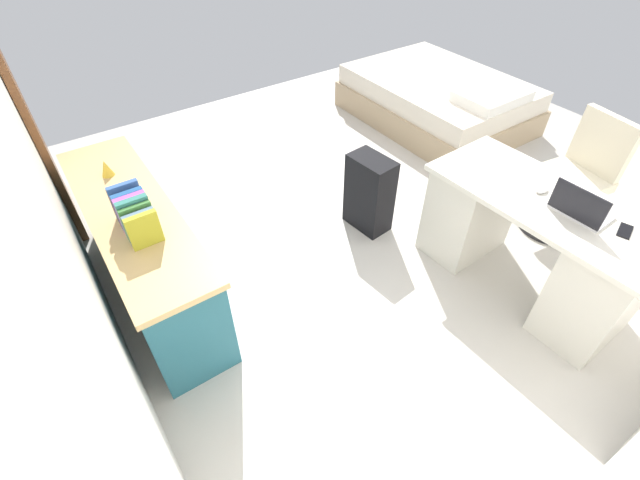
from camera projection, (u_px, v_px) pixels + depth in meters
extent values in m
plane|color=beige|center=(404.00, 212.00, 3.79)|extent=(5.84, 5.84, 0.00)
cube|color=silver|center=(14.00, 157.00, 1.82)|extent=(4.35, 0.10, 2.82)
cube|color=brown|center=(19.00, 99.00, 3.11)|extent=(0.88, 0.05, 2.04)
cube|color=silver|center=(548.00, 201.00, 2.71)|extent=(1.46, 0.71, 0.04)
cube|color=beige|center=(599.00, 290.00, 2.67)|extent=(0.42, 0.61, 0.72)
cube|color=beige|center=(470.00, 209.00, 3.25)|extent=(0.42, 0.61, 0.72)
cylinder|color=black|center=(549.00, 224.00, 3.65)|extent=(0.52, 0.52, 0.04)
cylinder|color=black|center=(558.00, 205.00, 3.52)|extent=(0.06, 0.06, 0.42)
cube|color=beige|center=(570.00, 180.00, 3.35)|extent=(0.53, 0.53, 0.08)
cube|color=beige|center=(603.00, 144.00, 3.24)|extent=(0.44, 0.13, 0.44)
cube|color=#235B6B|center=(145.00, 254.00, 2.92)|extent=(1.76, 0.44, 0.69)
cube|color=tan|center=(129.00, 211.00, 2.67)|extent=(1.80, 0.48, 0.04)
cube|color=#1E4E5B|center=(206.00, 292.00, 2.88)|extent=(0.67, 0.01, 0.24)
cube|color=#1E4E5B|center=(163.00, 227.00, 3.36)|extent=(0.67, 0.01, 0.24)
cube|color=tan|center=(435.00, 108.00, 4.95)|extent=(1.90, 1.40, 0.28)
cube|color=silver|center=(439.00, 87.00, 4.78)|extent=(1.84, 1.34, 0.20)
cube|color=white|center=(492.00, 96.00, 4.28)|extent=(0.48, 0.68, 0.10)
cube|color=black|center=(369.00, 193.00, 3.47)|extent=(0.38, 0.26, 0.63)
cube|color=#B7B7BC|center=(581.00, 211.00, 2.59)|extent=(0.32, 0.23, 0.02)
cube|color=black|center=(578.00, 204.00, 2.48)|extent=(0.31, 0.02, 0.19)
ellipsoid|color=white|center=(542.00, 190.00, 2.74)|extent=(0.06, 0.10, 0.03)
cube|color=black|center=(625.00, 231.00, 2.47)|extent=(0.10, 0.15, 0.01)
cube|color=#A5A225|center=(144.00, 230.00, 2.36)|extent=(0.03, 0.17, 0.21)
cube|color=slate|center=(142.00, 227.00, 2.38)|extent=(0.03, 0.17, 0.20)
cube|color=#3D7837|center=(139.00, 222.00, 2.40)|extent=(0.03, 0.17, 0.22)
cube|color=#2F756C|center=(137.00, 216.00, 2.42)|extent=(0.04, 0.17, 0.23)
cube|color=#A449B2|center=(134.00, 213.00, 2.44)|extent=(0.04, 0.17, 0.23)
cube|color=#1B4C89|center=(132.00, 209.00, 2.47)|extent=(0.04, 0.17, 0.23)
cube|color=maroon|center=(131.00, 207.00, 2.50)|extent=(0.03, 0.17, 0.20)
cube|color=#305799|center=(128.00, 201.00, 2.51)|extent=(0.03, 0.17, 0.24)
cube|color=brown|center=(127.00, 200.00, 2.55)|extent=(0.03, 0.17, 0.21)
cone|color=gold|center=(106.00, 168.00, 2.88)|extent=(0.08, 0.08, 0.11)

